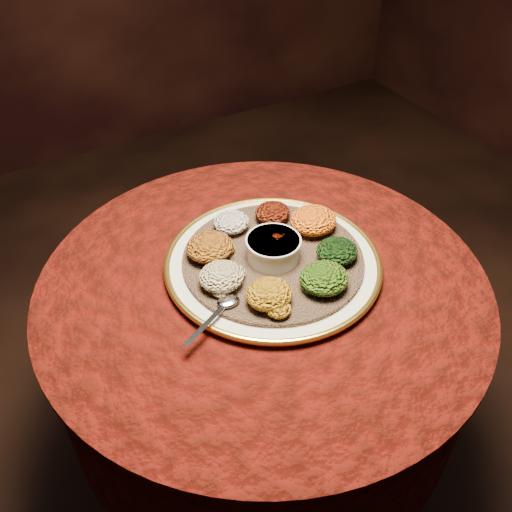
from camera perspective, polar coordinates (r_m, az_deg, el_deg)
table at (r=1.34m, az=0.65°, el=-8.07°), size 0.96×0.96×0.73m
platter at (r=1.23m, az=1.70°, el=-0.69°), size 0.59×0.59×0.02m
injera at (r=1.23m, az=1.71°, el=-0.32°), size 0.42×0.42×0.01m
stew_bowl at (r=1.20m, az=1.74°, el=0.88°), size 0.12×0.12×0.05m
spoon at (r=1.11m, az=-3.10°, el=-4.87°), size 0.15×0.08×0.01m
portion_ayib at (r=1.29m, az=-2.48°, el=3.40°), size 0.08×0.08×0.04m
portion_kitfo at (r=1.32m, az=1.67°, el=4.36°), size 0.08×0.08×0.04m
portion_tikil at (r=1.29m, az=5.76°, el=3.57°), size 0.11×0.10×0.05m
portion_gomen at (r=1.22m, az=8.10°, el=0.48°), size 0.09×0.09×0.04m
portion_mixveg at (r=1.15m, az=6.82°, el=-2.21°), size 0.10×0.10×0.05m
portion_kik at (r=1.11m, az=1.31°, el=-3.82°), size 0.09×0.09×0.04m
portion_timatim at (r=1.15m, az=-3.46°, el=-2.04°), size 0.09×0.09×0.04m
portion_shiro at (r=1.22m, az=-4.64°, el=0.91°), size 0.10×0.10×0.05m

